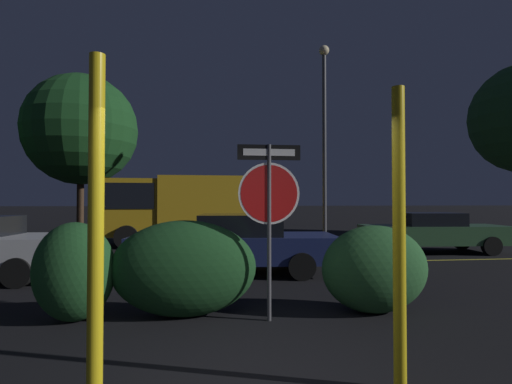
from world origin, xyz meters
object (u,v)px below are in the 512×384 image
at_px(hedge_bush_1, 74,272).
at_px(passing_car_3, 433,232).
at_px(stop_sign, 269,195).
at_px(hedge_bush_3, 375,269).
at_px(passing_car_2, 236,243).
at_px(tree_2, 81,130).
at_px(street_lamp, 324,122).
at_px(yellow_pole_left, 96,229).
at_px(delivery_truck, 175,206).
at_px(yellow_pole_right, 399,237).
at_px(hedge_bush_2, 184,268).

relative_size(hedge_bush_1, passing_car_3, 0.29).
bearing_deg(stop_sign, hedge_bush_3, 7.24).
bearing_deg(passing_car_2, tree_2, 38.20).
xyz_separation_m(stop_sign, hedge_bush_1, (-2.77, 0.31, -1.10)).
height_order(stop_sign, passing_car_2, stop_sign).
bearing_deg(hedge_bush_3, street_lamp, 77.47).
distance_m(yellow_pole_left, hedge_bush_3, 4.31).
bearing_deg(hedge_bush_1, tree_2, 106.47).
bearing_deg(tree_2, delivery_truck, -39.60).
distance_m(yellow_pole_right, tree_2, 18.32).
height_order(passing_car_2, delivery_truck, delivery_truck).
bearing_deg(delivery_truck, passing_car_2, -164.69).
distance_m(hedge_bush_1, hedge_bush_3, 4.45).
bearing_deg(passing_car_2, hedge_bush_2, 168.89).
relative_size(hedge_bush_1, passing_car_2, 0.28).
distance_m(hedge_bush_2, delivery_truck, 9.87).
distance_m(stop_sign, tree_2, 15.92).
height_order(hedge_bush_3, tree_2, tree_2).
distance_m(yellow_pole_left, passing_car_3, 12.27).
height_order(yellow_pole_left, passing_car_3, yellow_pole_left).
distance_m(yellow_pole_left, yellow_pole_right, 2.68).
distance_m(passing_car_2, delivery_truck, 6.66).
xyz_separation_m(yellow_pole_left, street_lamp, (5.68, 12.26, 3.45)).
bearing_deg(passing_car_3, passing_car_2, -62.36).
xyz_separation_m(delivery_truck, tree_2, (-4.68, 3.87, 3.55)).
relative_size(yellow_pole_left, hedge_bush_1, 2.10).
height_order(hedge_bush_2, street_lamp, street_lamp).
bearing_deg(yellow_pole_left, yellow_pole_right, -0.49).
relative_size(stop_sign, street_lamp, 0.31).
bearing_deg(hedge_bush_3, hedge_bush_2, 177.08).
bearing_deg(passing_car_3, delivery_truck, -107.07).
bearing_deg(tree_2, street_lamp, -20.23).
relative_size(passing_car_2, delivery_truck, 0.83).
relative_size(hedge_bush_2, tree_2, 0.28).
distance_m(hedge_bush_1, street_lamp, 12.54).
height_order(hedge_bush_1, passing_car_3, hedge_bush_1).
bearing_deg(yellow_pole_right, street_lamp, 76.23).
bearing_deg(delivery_truck, street_lamp, -92.32).
bearing_deg(passing_car_2, yellow_pole_right, -164.79).
xyz_separation_m(delivery_truck, street_lamp, (6.01, -0.07, 3.40)).
relative_size(passing_car_3, tree_2, 0.63).
xyz_separation_m(passing_car_2, delivery_truck, (-1.93, 6.32, 0.82)).
relative_size(yellow_pole_left, tree_2, 0.38).
xyz_separation_m(hedge_bush_2, passing_car_2, (1.02, 3.47, -0.01)).
distance_m(hedge_bush_1, passing_car_3, 11.33).
height_order(passing_car_3, street_lamp, street_lamp).
bearing_deg(stop_sign, passing_car_2, 93.59).
relative_size(delivery_truck, tree_2, 0.78).
bearing_deg(yellow_pole_left, delivery_truck, 91.49).
bearing_deg(delivery_truck, passing_car_3, -113.01).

